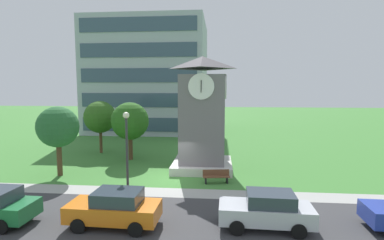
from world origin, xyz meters
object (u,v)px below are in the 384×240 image
Objects in this scene: tree_by_building at (130,121)px; clock_tower at (203,120)px; street_lamp at (127,145)px; parked_car_orange at (115,208)px; parked_car_silver at (266,210)px; tree_near_tower at (100,117)px; park_bench at (216,176)px; tree_streetside at (58,127)px.

clock_tower is at bearing -20.87° from tree_by_building.
street_lamp is 3.99m from parked_car_orange.
street_lamp is 1.19× the size of parked_car_silver.
parked_car_orange is at bearing -65.54° from tree_near_tower.
parked_car_orange is at bearing -76.22° from tree_by_building.
park_bench is at bearing 34.62° from street_lamp.
parked_car_silver is at bearing -50.44° from tree_by_building.
park_bench is 0.44× the size of parked_car_silver.
tree_near_tower is at bearing 133.35° from parked_car_silver.
parked_car_silver is (7.35, -2.80, -2.33)m from street_lamp.
clock_tower is at bearing 108.42° from park_bench.
parked_car_silver is at bearing -46.65° from tree_near_tower.
tree_by_building is 4.49m from tree_near_tower.
clock_tower is 7.89m from street_lamp.
tree_near_tower is 20.25m from parked_car_silver.
street_lamp reaches higher than park_bench.
tree_near_tower is 1.20× the size of parked_car_orange.
tree_near_tower is at bearing 143.88° from park_bench.
parked_car_silver is (3.47, -9.64, -3.01)m from clock_tower.
park_bench is at bearing -71.58° from clock_tower.
tree_streetside is 0.99× the size of tree_by_building.
clock_tower reaches higher than street_lamp.
clock_tower reaches higher than parked_car_orange.
clock_tower reaches higher than parked_car_silver.
tree_streetside is 6.40m from tree_by_building.
tree_near_tower reaches higher than street_lamp.
park_bench is 8.12m from parked_car_orange.
tree_streetside reaches higher than parked_car_orange.
tree_near_tower is 1.21× the size of parked_car_silver.
tree_streetside is 10.37m from parked_car_orange.
clock_tower is 7.03m from tree_by_building.
clock_tower is 4.73× the size of park_bench.
parked_car_silver is (13.78, -14.60, -2.68)m from tree_near_tower.
street_lamp is 13.45m from tree_near_tower.
clock_tower is 4.93m from park_bench.
tree_near_tower is at bearing 118.60° from street_lamp.
street_lamp is 1.19× the size of parked_car_orange.
park_bench is at bearing -3.42° from tree_streetside.
parked_car_orange is (6.80, -7.36, -2.70)m from tree_streetside.
street_lamp is at bearing -119.55° from clock_tower.
park_bench is at bearing -36.12° from tree_near_tower.
tree_streetside is at bearing 153.23° from parked_car_silver.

